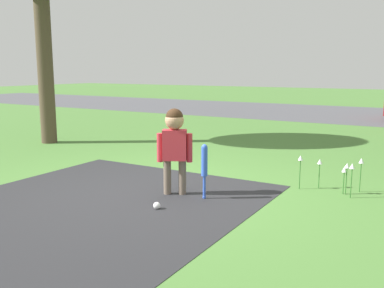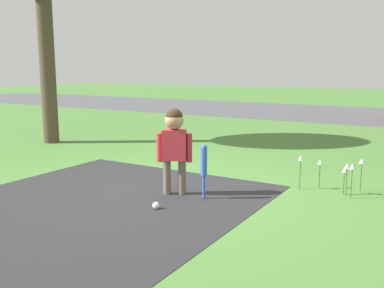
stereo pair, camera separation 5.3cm
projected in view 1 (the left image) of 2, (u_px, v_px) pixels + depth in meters
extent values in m
plane|color=#477533|center=(158.00, 191.00, 5.23)|extent=(60.00, 60.00, 0.00)
cube|color=#4C4C51|center=(341.00, 114.00, 14.29)|extent=(40.00, 6.00, 0.01)
cylinder|color=#6B5B4C|center=(167.00, 177.00, 5.05)|extent=(0.09, 0.09, 0.42)
cylinder|color=#6B5B4C|center=(182.00, 177.00, 5.04)|extent=(0.09, 0.09, 0.42)
cube|color=#BF2D38|center=(175.00, 145.00, 4.98)|extent=(0.32, 0.27, 0.36)
cylinder|color=#BF2D38|center=(160.00, 148.00, 4.99)|extent=(0.07, 0.07, 0.34)
cylinder|color=#BF2D38|center=(189.00, 148.00, 4.97)|extent=(0.07, 0.07, 0.34)
sphere|color=tan|center=(174.00, 120.00, 4.93)|extent=(0.22, 0.22, 0.22)
sphere|color=#382314|center=(174.00, 117.00, 4.92)|extent=(0.20, 0.20, 0.20)
sphere|color=blue|center=(204.00, 197.00, 4.90)|extent=(0.04, 0.04, 0.04)
cylinder|color=blue|center=(204.00, 187.00, 4.88)|extent=(0.03, 0.03, 0.27)
cylinder|color=blue|center=(204.00, 162.00, 4.83)|extent=(0.07, 0.07, 0.33)
sphere|color=blue|center=(204.00, 147.00, 4.80)|extent=(0.07, 0.07, 0.07)
sphere|color=white|center=(157.00, 206.00, 4.53)|extent=(0.08, 0.08, 0.08)
cylinder|color=#4C3D2D|center=(45.00, 58.00, 8.37)|extent=(0.31, 0.31, 3.38)
cylinder|color=#38702D|center=(343.00, 183.00, 5.07)|extent=(0.01, 0.01, 0.27)
cone|color=silver|center=(344.00, 170.00, 5.04)|extent=(0.06, 0.06, 0.06)
cylinder|color=#38702D|center=(346.00, 181.00, 5.05)|extent=(0.01, 0.01, 0.32)
cone|color=silver|center=(347.00, 165.00, 5.02)|extent=(0.06, 0.06, 0.06)
cylinder|color=#38702D|center=(319.00, 176.00, 5.32)|extent=(0.01, 0.01, 0.31)
cone|color=silver|center=(320.00, 162.00, 5.29)|extent=(0.06, 0.06, 0.06)
cylinder|color=#38702D|center=(360.00, 178.00, 5.14)|extent=(0.01, 0.01, 0.36)
cone|color=silver|center=(361.00, 161.00, 5.11)|extent=(0.06, 0.06, 0.06)
cylinder|color=#38702D|center=(351.00, 183.00, 4.91)|extent=(0.01, 0.01, 0.35)
cone|color=silver|center=(352.00, 166.00, 4.87)|extent=(0.06, 0.06, 0.06)
cylinder|color=#38702D|center=(300.00, 175.00, 5.27)|extent=(0.01, 0.01, 0.36)
cone|color=silver|center=(301.00, 158.00, 5.24)|extent=(0.06, 0.06, 0.06)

